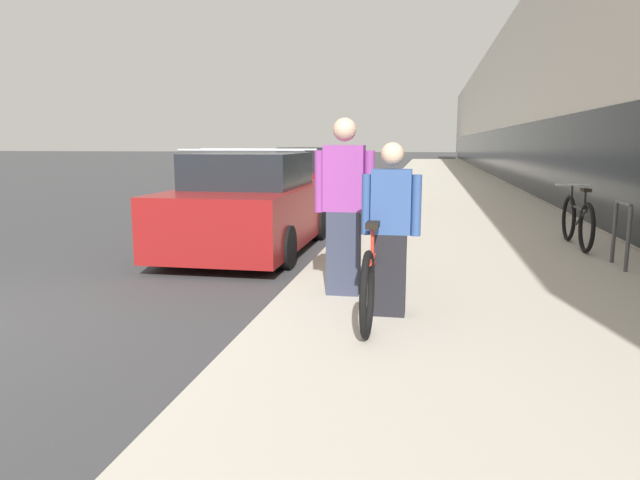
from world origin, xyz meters
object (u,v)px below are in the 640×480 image
cruiser_bike_nearest (577,221)px  bike_rack_hoop (622,228)px  vintage_roadster_curbside (318,182)px  person_bystander (344,207)px  tandem_bicycle (378,265)px  parked_sedan_curbside (251,206)px  person_rider (391,230)px

cruiser_bike_nearest → bike_rack_hoop: bearing=-83.4°
vintage_roadster_curbside → person_bystander: bearing=-77.4°
cruiser_bike_nearest → vintage_roadster_curbside: 6.97m
tandem_bicycle → parked_sedan_curbside: 3.82m
tandem_bicycle → cruiser_bike_nearest: bearing=53.7°
person_bystander → bike_rack_hoop: size_ratio=2.17×
tandem_bicycle → person_rider: person_rider is taller
person_rider → bike_rack_hoop: 3.83m
person_bystander → bike_rack_hoop: (3.31, 1.96, -0.41)m
bike_rack_hoop → cruiser_bike_nearest: (-0.17, 1.48, -0.12)m
person_rider → cruiser_bike_nearest: size_ratio=0.87×
person_bystander → parked_sedan_curbside: 3.37m
tandem_bicycle → person_bystander: bearing=143.1°
person_rider → vintage_roadster_curbside: person_rider is taller
person_bystander → cruiser_bike_nearest: size_ratio=1.01×
bike_rack_hoop → vintage_roadster_curbside: (-5.16, 6.34, 0.10)m
parked_sedan_curbside → vintage_roadster_curbside: bearing=89.6°
tandem_bicycle → parked_sedan_curbside: size_ratio=0.70×
parked_sedan_curbside → bike_rack_hoop: bearing=-8.8°
person_rider → cruiser_bike_nearest: (2.61, 4.10, -0.41)m
tandem_bicycle → person_rider: size_ratio=1.80×
cruiser_bike_nearest → parked_sedan_curbside: size_ratio=0.45×
tandem_bicycle → person_rider: bearing=-69.6°
parked_sedan_curbside → vintage_roadster_curbside: size_ratio=0.89×
person_bystander → vintage_roadster_curbside: person_bystander is taller
tandem_bicycle → parked_sedan_curbside: bearing=126.7°
vintage_roadster_curbside → person_rider: bearing=-75.1°
person_rider → person_bystander: 0.86m
person_rider → bike_rack_hoop: bearing=43.3°
tandem_bicycle → vintage_roadster_curbside: vintage_roadster_curbside is taller
person_rider → bike_rack_hoop: size_ratio=1.88×
person_rider → tandem_bicycle: bearing=110.4°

